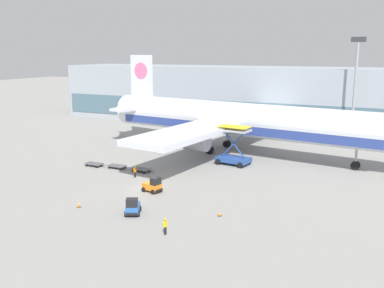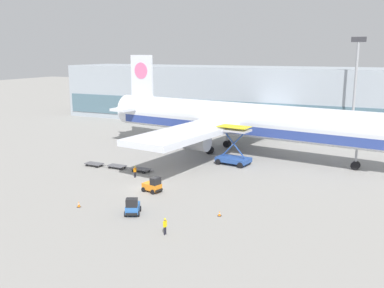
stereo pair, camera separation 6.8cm
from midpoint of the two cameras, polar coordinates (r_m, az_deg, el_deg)
ground_plane at (r=56.64m, az=-5.87°, el=-5.95°), size 400.00×400.00×0.00m
terminal_building at (r=110.23m, az=5.38°, el=6.60°), size 90.00×18.20×14.00m
light_mast at (r=91.62m, az=20.93°, el=7.90°), size 2.80×0.50×20.47m
airplane_main at (r=75.41m, az=5.82°, el=3.16°), size 57.85×48.65×17.00m
scissor_lift_loader at (r=68.12m, az=5.54°, el=-0.84°), size 5.58×4.02×6.14m
baggage_tug_foreground at (r=47.93m, az=-7.96°, el=-8.31°), size 2.42×2.80×2.00m
baggage_tug_mid at (r=55.05m, az=-5.27°, el=-5.52°), size 2.70×2.10×2.00m
baggage_dolly_lead at (r=68.84m, az=-12.93°, el=-2.59°), size 3.73×1.63×0.48m
baggage_dolly_second at (r=66.84m, az=-10.00°, el=-2.90°), size 3.73×1.63×0.48m
baggage_dolly_third at (r=64.47m, az=-6.83°, el=-3.36°), size 3.73×1.63×0.48m
ground_crew_near at (r=42.56m, az=-3.63°, el=-10.72°), size 0.26×0.57×1.72m
ground_crew_far at (r=61.56m, az=-7.64°, el=-3.56°), size 0.29×0.56×1.68m
traffic_cone_near at (r=51.48m, az=-14.88°, el=-7.79°), size 0.40×0.40×0.70m
traffic_cone_far at (r=47.37m, az=3.66°, el=-9.24°), size 0.40×0.40×0.56m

